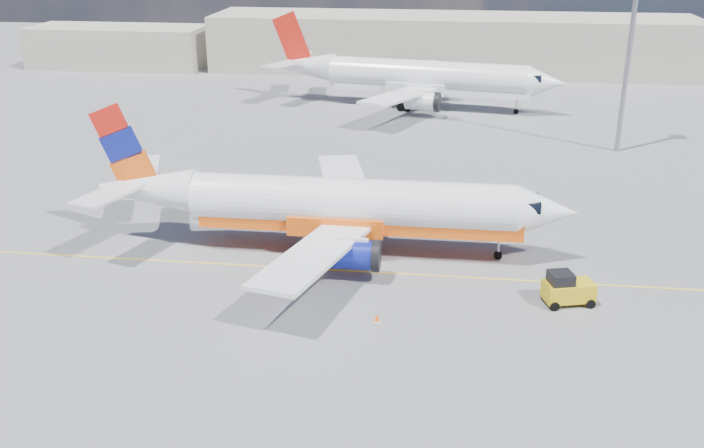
# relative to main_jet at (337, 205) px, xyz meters

# --- Properties ---
(ground) EXTENTS (240.00, 240.00, 0.00)m
(ground) POSITION_rel_main_jet_xyz_m (1.80, -6.17, -3.32)
(ground) COLOR slate
(ground) RESTS_ON ground
(taxi_line) EXTENTS (70.00, 0.15, 0.01)m
(taxi_line) POSITION_rel_main_jet_xyz_m (1.80, -3.17, -3.32)
(taxi_line) COLOR yellow
(taxi_line) RESTS_ON ground
(terminal_main) EXTENTS (70.00, 14.00, 8.00)m
(terminal_main) POSITION_rel_main_jet_xyz_m (6.80, 68.83, 0.68)
(terminal_main) COLOR beige
(terminal_main) RESTS_ON ground
(terminal_annex) EXTENTS (26.00, 10.00, 6.00)m
(terminal_annex) POSITION_rel_main_jet_xyz_m (-43.20, 65.83, -0.32)
(terminal_annex) COLOR beige
(terminal_annex) RESTS_ON ground
(main_jet) EXTENTS (32.86, 26.03, 9.97)m
(main_jet) POSITION_rel_main_jet_xyz_m (0.00, 0.00, 0.00)
(main_jet) COLOR white
(main_jet) RESTS_ON ground
(second_jet) EXTENTS (35.67, 27.71, 10.77)m
(second_jet) POSITION_rel_main_jet_xyz_m (3.18, 44.20, 0.27)
(second_jet) COLOR white
(second_jet) RESTS_ON ground
(gse_tug) EXTENTS (3.19, 2.46, 2.05)m
(gse_tug) POSITION_rel_main_jet_xyz_m (14.60, -6.06, -2.35)
(gse_tug) COLOR black
(gse_tug) RESTS_ON ground
(traffic_cone) EXTENTS (0.35, 0.35, 0.50)m
(traffic_cone) POSITION_rel_main_jet_xyz_m (3.69, -9.72, -3.08)
(traffic_cone) COLOR white
(traffic_cone) RESTS_ON ground
(floodlight_mast) EXTENTS (1.60, 1.60, 21.86)m
(floodlight_mast) POSITION_rel_main_jet_xyz_m (23.57, 27.84, 9.78)
(floodlight_mast) COLOR #92929A
(floodlight_mast) RESTS_ON ground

